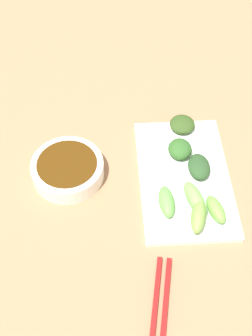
% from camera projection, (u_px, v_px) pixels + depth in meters
% --- Properties ---
extents(tabletop, '(2.10, 2.10, 0.02)m').
position_uv_depth(tabletop, '(130.00, 180.00, 0.88)').
color(tabletop, '#9E6E4D').
rests_on(tabletop, ground).
extents(sauce_bowl, '(0.14, 0.14, 0.04)m').
position_uv_depth(sauce_bowl, '(68.00, 169.00, 0.86)').
color(sauce_bowl, white).
rests_on(sauce_bowl, tabletop).
extents(serving_plate, '(0.17, 0.28, 0.01)m').
position_uv_depth(serving_plate, '(184.00, 178.00, 0.87)').
color(serving_plate, white).
rests_on(serving_plate, tabletop).
extents(broccoli_stalk_0, '(0.03, 0.07, 0.03)m').
position_uv_depth(broccoli_stalk_0, '(166.00, 202.00, 0.81)').
color(broccoli_stalk_0, '#62A949').
rests_on(broccoli_stalk_0, serving_plate).
extents(broccoli_leafy_1, '(0.05, 0.05, 0.03)m').
position_uv_depth(broccoli_leafy_1, '(180.00, 149.00, 0.88)').
color(broccoli_leafy_1, '#2E5A24').
rests_on(broccoli_leafy_1, serving_plate).
extents(broccoli_stalk_2, '(0.04, 0.08, 0.03)m').
position_uv_depth(broccoli_stalk_2, '(198.00, 216.00, 0.79)').
color(broccoli_stalk_2, '#76A047').
rests_on(broccoli_stalk_2, serving_plate).
extents(broccoli_stalk_3, '(0.04, 0.07, 0.02)m').
position_uv_depth(broccoli_stalk_3, '(216.00, 209.00, 0.80)').
color(broccoli_stalk_3, '#6CAE43').
rests_on(broccoli_stalk_3, serving_plate).
extents(broccoli_leafy_4, '(0.06, 0.06, 0.02)m').
position_uv_depth(broccoli_leafy_4, '(182.00, 124.00, 0.93)').
color(broccoli_leafy_4, '#30491C').
rests_on(broccoli_leafy_4, serving_plate).
extents(broccoli_leafy_5, '(0.04, 0.06, 0.02)m').
position_uv_depth(broccoli_leafy_5, '(199.00, 167.00, 0.86)').
color(broccoli_leafy_5, '#274623').
rests_on(broccoli_leafy_5, serving_plate).
extents(broccoli_stalk_6, '(0.05, 0.08, 0.03)m').
position_uv_depth(broccoli_stalk_6, '(195.00, 199.00, 0.81)').
color(broccoli_stalk_6, '#72B850').
rests_on(broccoli_stalk_6, serving_plate).
extents(chopsticks, '(0.07, 0.23, 0.01)m').
position_uv_depth(chopsticks, '(158.00, 325.00, 0.70)').
color(chopsticks, '#B51313').
rests_on(chopsticks, tabletop).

